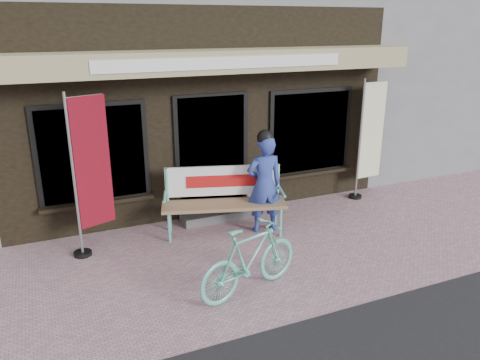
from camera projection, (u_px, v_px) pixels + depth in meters
name	position (u px, v px, depth m)	size (l,w,h in m)	color
ground	(260.00, 262.00, 6.86)	(70.00, 70.00, 0.00)	#B08692
storefront	(163.00, 39.00, 10.22)	(7.00, 6.77, 6.00)	black
neighbor_right_near	(437.00, 42.00, 13.96)	(10.00, 7.00, 5.60)	slate
bench	(224.00, 195.00, 7.69)	(2.08, 1.06, 1.09)	#62BFAB
person	(264.00, 182.00, 7.63)	(0.64, 0.46, 1.73)	#2A3D93
bicycle	(250.00, 259.00, 5.94)	(0.44, 1.57, 0.94)	#62BFAB
nobori_red	(90.00, 172.00, 6.81)	(0.72, 0.39, 2.45)	gray
nobori_cream	(369.00, 137.00, 9.09)	(0.69, 0.27, 2.35)	gray
menu_stand	(253.00, 193.00, 8.38)	(0.42, 0.19, 0.84)	black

